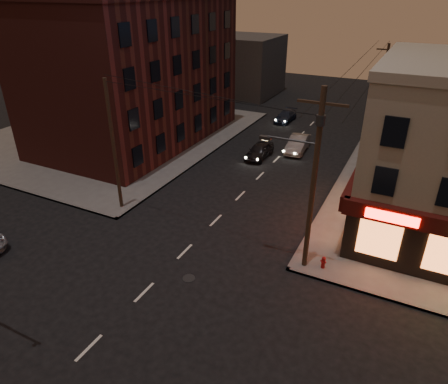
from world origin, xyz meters
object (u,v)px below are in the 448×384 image
Objects in this scene: fire_hydrant at (323,262)px; sedan_near at (259,151)px; sedan_mid at (298,144)px; sedan_far at (286,116)px.

sedan_near is at bearing 124.46° from fire_hydrant.
sedan_near is 0.89× the size of sedan_mid.
sedan_far is (-1.50, 11.81, -0.08)m from sedan_near.
sedan_mid is 1.09× the size of sedan_far.
sedan_near is 11.91m from sedan_far.
sedan_far is 5.73× the size of fire_hydrant.
sedan_mid is at bearing -62.62° from sedan_far.
sedan_near is 0.97× the size of sedan_far.
sedan_mid is 9.58m from sedan_far.
sedan_near is at bearing -81.16° from sedan_far.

